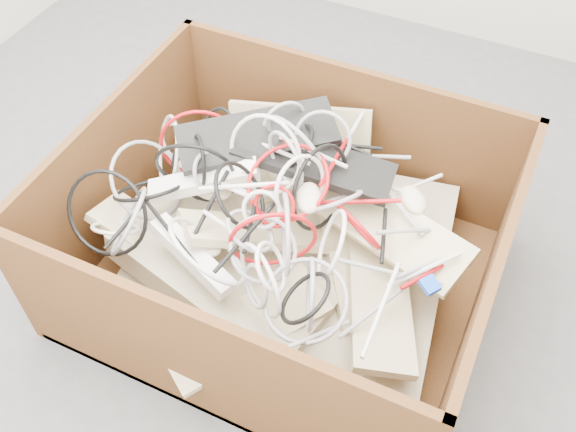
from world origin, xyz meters
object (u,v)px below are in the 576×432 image
at_px(power_strip_left, 204,181).
at_px(vga_plug, 430,285).
at_px(power_strip_right, 192,256).
at_px(cardboard_box, 280,254).

bearing_deg(power_strip_left, vga_plug, -32.31).
relative_size(power_strip_right, vga_plug, 6.45).
relative_size(power_strip_left, power_strip_right, 1.12).
bearing_deg(power_strip_right, vga_plug, 32.53).
xyz_separation_m(cardboard_box, power_strip_right, (-0.15, -0.23, 0.18)).
bearing_deg(vga_plug, cardboard_box, -154.47).
bearing_deg(power_strip_left, power_strip_right, -97.12).
relative_size(cardboard_box, power_strip_left, 3.65).
bearing_deg(vga_plug, power_strip_left, -149.21).
distance_m(cardboard_box, power_strip_right, 0.33).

